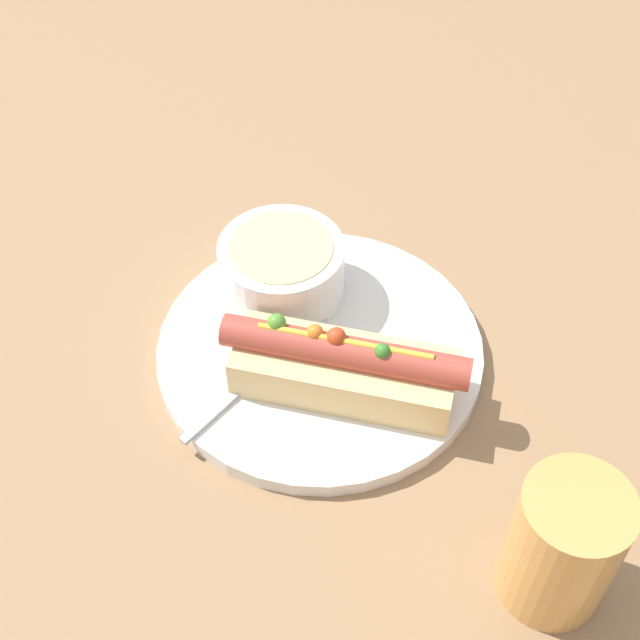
% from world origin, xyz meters
% --- Properties ---
extents(ground_plane, '(4.00, 4.00, 0.00)m').
position_xyz_m(ground_plane, '(0.00, 0.00, 0.00)').
color(ground_plane, '#93704C').
extents(dinner_plate, '(0.26, 0.26, 0.01)m').
position_xyz_m(dinner_plate, '(0.00, 0.00, 0.01)').
color(dinner_plate, white).
rests_on(dinner_plate, ground_plane).
extents(hot_dog, '(0.19, 0.10, 0.06)m').
position_xyz_m(hot_dog, '(0.02, -0.04, 0.04)').
color(hot_dog, '#E5C17F').
rests_on(hot_dog, dinner_plate).
extents(soup_bowl, '(0.10, 0.10, 0.05)m').
position_xyz_m(soup_bowl, '(-0.03, 0.06, 0.04)').
color(soup_bowl, white).
rests_on(soup_bowl, dinner_plate).
extents(spoon, '(0.12, 0.13, 0.01)m').
position_xyz_m(spoon, '(-0.03, -0.00, 0.02)').
color(spoon, '#B7B7BC').
rests_on(spoon, dinner_plate).
extents(drinking_glass, '(0.07, 0.07, 0.11)m').
position_xyz_m(drinking_glass, '(0.14, -0.20, 0.05)').
color(drinking_glass, '#D8994C').
rests_on(drinking_glass, ground_plane).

